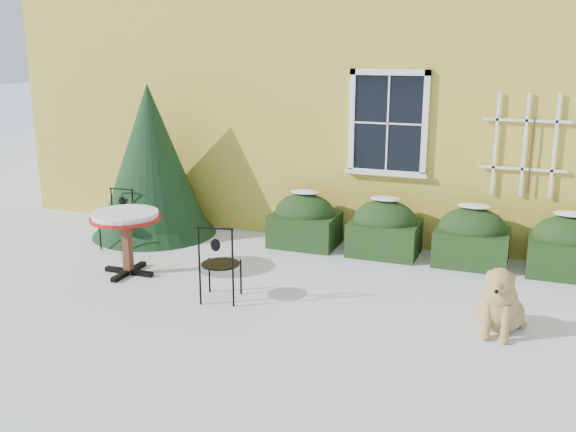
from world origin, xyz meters
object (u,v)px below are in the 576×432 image
at_px(evergreen_shrub, 152,175).
at_px(bistro_table, 126,222).
at_px(dog, 500,304).
at_px(patio_chair_near, 220,263).
at_px(patio_chair_far, 118,219).

height_order(evergreen_shrub, bistro_table, evergreen_shrub).
distance_m(bistro_table, dog, 5.02).
bearing_deg(dog, patio_chair_near, -170.53).
xyz_separation_m(evergreen_shrub, dog, (5.76, -2.04, -0.69)).
bearing_deg(evergreen_shrub, dog, -19.54).
xyz_separation_m(evergreen_shrub, patio_chair_near, (2.42, -2.31, -0.52)).
distance_m(evergreen_shrub, dog, 6.15).
xyz_separation_m(bistro_table, dog, (5.00, -0.16, -0.42)).
relative_size(bistro_table, dog, 1.06).
bearing_deg(evergreen_shrub, bistro_table, -68.05).
bearing_deg(patio_chair_near, patio_chair_far, -41.94).
height_order(evergreen_shrub, dog, evergreen_shrub).
height_order(patio_chair_far, dog, patio_chair_far).
relative_size(bistro_table, patio_chair_far, 1.06).
distance_m(evergreen_shrub, patio_chair_far, 1.03).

